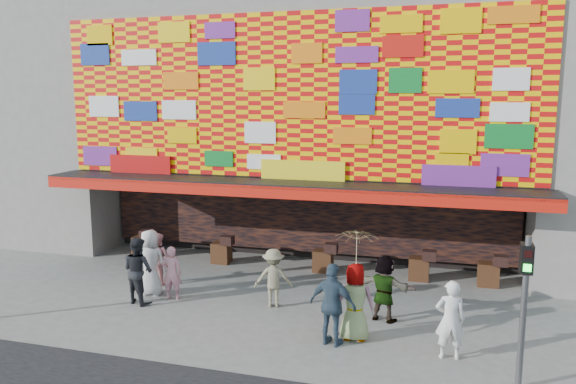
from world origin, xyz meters
name	(u,v)px	position (x,y,z in m)	size (l,w,h in m)	color
ground	(243,323)	(0.00, 0.00, 0.00)	(90.00, 90.00, 0.00)	slate
shop_building	(319,105)	(0.00, 8.18, 5.23)	(15.20, 9.40, 10.00)	gray
neighbor_left	(23,86)	(-13.00, 8.00, 6.00)	(11.00, 8.00, 12.00)	gray
signal_right	(525,295)	(6.20, -1.50, 1.86)	(0.22, 0.20, 3.00)	#59595B
ped_a	(151,263)	(-3.20, 1.16, 0.94)	(0.92, 0.60, 1.88)	silver
ped_b	(172,273)	(-2.47, 1.03, 0.75)	(0.55, 0.36, 1.50)	#CD8492
ped_c	(138,270)	(-3.22, 0.53, 0.91)	(0.89, 0.69, 1.82)	black
ped_d	(273,278)	(0.39, 1.28, 0.79)	(1.02, 0.58, 1.57)	gray
ped_e	(333,305)	(2.38, -0.62, 0.95)	(1.11, 0.46, 1.89)	#334759
ped_f	(384,288)	(3.33, 1.11, 0.84)	(1.55, 0.49, 1.68)	gray
ped_g	(355,302)	(2.81, -0.20, 0.90)	(0.88, 0.57, 1.80)	gray
ped_h	(450,320)	(4.90, -0.58, 0.86)	(0.63, 0.41, 1.73)	silver
ped_i	(158,258)	(-3.51, 2.15, 0.77)	(0.75, 0.59, 1.55)	pink
parasol	(356,249)	(2.81, -0.20, 2.14)	(1.16, 1.18, 1.84)	beige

